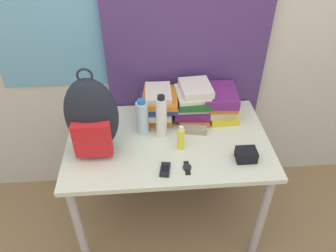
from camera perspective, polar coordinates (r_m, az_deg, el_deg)
wall_back at (r=2.08m, az=-1.13°, el=16.59°), size 6.00×0.06×2.50m
curtain_blue at (r=2.04m, az=3.44°, el=16.11°), size 1.01×0.04×2.50m
desk at (r=2.01m, az=0.00°, el=-4.39°), size 1.19×0.74×0.75m
backpack at (r=1.79m, az=-13.12°, el=1.37°), size 0.29×0.20×0.51m
book_stack_left at (r=2.05m, az=-1.57°, el=3.79°), size 0.24×0.27×0.20m
book_stack_center at (r=2.07m, az=4.34°, el=4.28°), size 0.24×0.28×0.24m
book_stack_right at (r=2.11m, az=9.12°, el=4.06°), size 0.24×0.28×0.18m
water_bottle at (r=1.94m, az=-4.50°, el=1.49°), size 0.07×0.07×0.23m
sports_bottle at (r=1.90m, az=-1.16°, el=1.60°), size 0.07×0.07×0.28m
sunscreen_bottle at (r=1.84m, az=2.26°, el=-2.15°), size 0.04×0.04×0.15m
cell_phone at (r=1.75m, az=-0.50°, el=-7.59°), size 0.07×0.11×0.02m
sunglasses_case at (r=1.99m, az=4.58°, el=-0.65°), size 0.16×0.08×0.04m
camera_pouch at (r=1.85m, az=13.46°, el=-4.89°), size 0.11×0.09×0.07m
wristwatch at (r=1.77m, az=3.34°, el=-7.25°), size 0.05×0.10×0.01m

